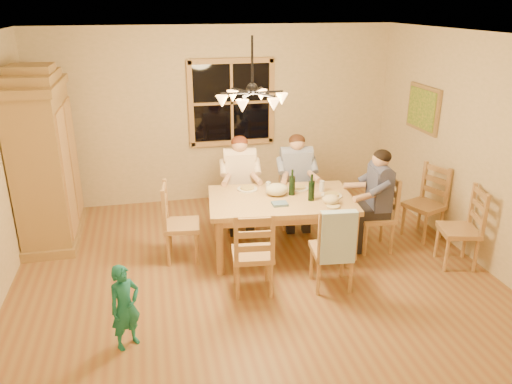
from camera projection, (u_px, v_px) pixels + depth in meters
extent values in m
plane|color=#975E36|center=(253.00, 272.00, 5.95)|extent=(5.50, 5.50, 0.00)
cube|color=white|center=(252.00, 35.00, 4.97)|extent=(5.50, 5.00, 0.02)
cube|color=beige|center=(219.00, 116.00, 7.74)|extent=(5.50, 0.02, 2.70)
cube|color=beige|center=(475.00, 149.00, 6.01)|extent=(0.02, 5.00, 2.70)
cube|color=black|center=(231.00, 103.00, 7.69)|extent=(1.20, 0.03, 1.20)
cube|color=#A8814A|center=(232.00, 103.00, 7.67)|extent=(1.30, 0.06, 1.30)
cube|color=olive|center=(423.00, 109.00, 7.01)|extent=(0.04, 0.78, 0.64)
cube|color=#1E6B2D|center=(421.00, 109.00, 7.01)|extent=(0.02, 0.68, 0.54)
cylinder|color=black|center=(252.00, 62.00, 5.07)|extent=(0.02, 0.02, 0.53)
sphere|color=black|center=(252.00, 89.00, 5.17)|extent=(0.12, 0.12, 0.12)
cylinder|color=black|center=(267.00, 92.00, 5.21)|extent=(0.34, 0.02, 0.02)
cone|color=#FFB259|center=(282.00, 99.00, 5.27)|extent=(0.13, 0.13, 0.12)
cylinder|color=black|center=(257.00, 90.00, 5.32)|extent=(0.19, 0.31, 0.02)
cone|color=#FFB259|center=(261.00, 95.00, 5.49)|extent=(0.13, 0.13, 0.12)
cylinder|color=black|center=(242.00, 91.00, 5.29)|extent=(0.19, 0.31, 0.02)
cone|color=#FFB259|center=(233.00, 96.00, 5.43)|extent=(0.13, 0.13, 0.12)
cylinder|color=black|center=(237.00, 93.00, 5.15)|extent=(0.34, 0.02, 0.02)
cone|color=#FFB259|center=(222.00, 101.00, 5.14)|extent=(0.13, 0.13, 0.12)
cylinder|color=black|center=(247.00, 95.00, 5.04)|extent=(0.19, 0.31, 0.02)
cone|color=#FFB259|center=(242.00, 106.00, 4.92)|extent=(0.13, 0.13, 0.12)
cylinder|color=black|center=(263.00, 94.00, 5.07)|extent=(0.19, 0.31, 0.02)
cone|color=#FFB259|center=(274.00, 105.00, 4.99)|extent=(0.13, 0.13, 0.12)
cube|color=olive|center=(45.00, 167.00, 6.46)|extent=(0.60, 1.30, 2.00)
cube|color=olive|center=(32.00, 86.00, 6.09)|extent=(0.66, 1.40, 0.10)
cube|color=olive|center=(31.00, 77.00, 6.05)|extent=(0.58, 1.00, 0.12)
cube|color=olive|center=(30.00, 69.00, 6.01)|extent=(0.52, 0.55, 0.10)
cube|color=#A8814A|center=(67.00, 174.00, 6.23)|extent=(0.03, 0.55, 1.60)
cube|color=#A8814A|center=(73.00, 158.00, 6.83)|extent=(0.03, 0.55, 1.60)
cube|color=olive|center=(56.00, 233.00, 6.80)|extent=(0.66, 1.40, 0.12)
cube|color=tan|center=(281.00, 200.00, 6.12)|extent=(1.87, 1.26, 0.06)
cube|color=#A8814A|center=(281.00, 206.00, 6.15)|extent=(1.70, 1.09, 0.10)
cylinder|color=#A8814A|center=(220.00, 247.00, 5.77)|extent=(0.09, 0.09, 0.70)
cylinder|color=#A8814A|center=(351.00, 241.00, 5.94)|extent=(0.09, 0.09, 0.70)
cylinder|color=#A8814A|center=(217.00, 217.00, 6.59)|extent=(0.09, 0.09, 0.70)
cylinder|color=#A8814A|center=(332.00, 212.00, 6.75)|extent=(0.09, 0.09, 0.70)
cube|color=#A8814A|center=(240.00, 198.00, 6.95)|extent=(0.48, 0.46, 0.06)
cube|color=#A8814A|center=(240.00, 180.00, 6.85)|extent=(0.38, 0.09, 0.54)
cube|color=#A8814A|center=(295.00, 196.00, 7.03)|extent=(0.48, 0.46, 0.06)
cube|color=#A8814A|center=(296.00, 178.00, 6.93)|extent=(0.38, 0.09, 0.54)
cube|color=#A8814A|center=(253.00, 254.00, 5.41)|extent=(0.48, 0.46, 0.06)
cube|color=#A8814A|center=(253.00, 232.00, 5.31)|extent=(0.38, 0.09, 0.54)
cube|color=#A8814A|center=(332.00, 250.00, 5.50)|extent=(0.48, 0.46, 0.06)
cube|color=#A8814A|center=(333.00, 228.00, 5.40)|extent=(0.38, 0.09, 0.54)
cube|color=#A8814A|center=(182.00, 225.00, 6.10)|extent=(0.46, 0.48, 0.06)
cube|color=#A8814A|center=(181.00, 205.00, 6.00)|extent=(0.09, 0.38, 0.54)
cube|color=#A8814A|center=(375.00, 217.00, 6.35)|extent=(0.46, 0.48, 0.06)
cube|color=#A8814A|center=(377.00, 197.00, 6.25)|extent=(0.09, 0.38, 0.54)
cube|color=beige|center=(240.00, 171.00, 6.81)|extent=(0.42, 0.26, 0.52)
cube|color=#262328|center=(240.00, 193.00, 6.92)|extent=(0.42, 0.46, 0.14)
sphere|color=tan|center=(240.00, 145.00, 6.67)|extent=(0.21, 0.21, 0.21)
ellipsoid|color=#592614|center=(240.00, 142.00, 6.66)|extent=(0.22, 0.22, 0.17)
cube|color=navy|center=(296.00, 169.00, 6.89)|extent=(0.42, 0.26, 0.52)
cube|color=#262328|center=(296.00, 190.00, 7.00)|extent=(0.42, 0.46, 0.14)
sphere|color=tan|center=(297.00, 143.00, 6.76)|extent=(0.21, 0.21, 0.21)
ellipsoid|color=#381E11|center=(297.00, 141.00, 6.74)|extent=(0.22, 0.22, 0.17)
cube|color=#44496D|center=(378.00, 188.00, 6.21)|extent=(0.26, 0.42, 0.52)
cube|color=#262328|center=(376.00, 211.00, 6.32)|extent=(0.46, 0.42, 0.14)
sphere|color=tan|center=(381.00, 159.00, 6.07)|extent=(0.21, 0.21, 0.21)
ellipsoid|color=black|center=(381.00, 156.00, 6.06)|extent=(0.22, 0.22, 0.17)
cube|color=#B6D9F6|center=(338.00, 237.00, 5.23)|extent=(0.39, 0.14, 0.58)
cylinder|color=black|center=(292.00, 182.00, 6.15)|extent=(0.08, 0.08, 0.33)
cylinder|color=black|center=(312.00, 187.00, 5.99)|extent=(0.08, 0.08, 0.33)
cylinder|color=white|center=(247.00, 189.00, 6.37)|extent=(0.26, 0.26, 0.02)
cylinder|color=white|center=(298.00, 188.00, 6.40)|extent=(0.26, 0.26, 0.02)
cylinder|color=white|center=(332.00, 196.00, 6.16)|extent=(0.26, 0.26, 0.02)
cylinder|color=silver|center=(268.00, 187.00, 6.26)|extent=(0.06, 0.06, 0.14)
cylinder|color=silver|center=(322.00, 186.00, 6.30)|extent=(0.06, 0.06, 0.14)
ellipsoid|color=beige|center=(331.00, 199.00, 5.92)|extent=(0.20, 0.20, 0.11)
cube|color=slate|center=(280.00, 204.00, 5.90)|extent=(0.19, 0.16, 0.03)
ellipsoid|color=beige|center=(277.00, 189.00, 6.17)|extent=(0.28, 0.22, 0.15)
imported|color=#1A7570|center=(125.00, 307.00, 4.54)|extent=(0.36, 0.34, 0.84)
cube|color=#A8814A|center=(459.00, 231.00, 5.96)|extent=(0.51, 0.53, 0.06)
cube|color=#A8814A|center=(462.00, 210.00, 5.87)|extent=(0.14, 0.38, 0.54)
cube|color=#A8814A|center=(424.00, 206.00, 6.68)|extent=(0.55, 0.56, 0.06)
cube|color=#A8814A|center=(427.00, 187.00, 6.59)|extent=(0.19, 0.37, 0.54)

